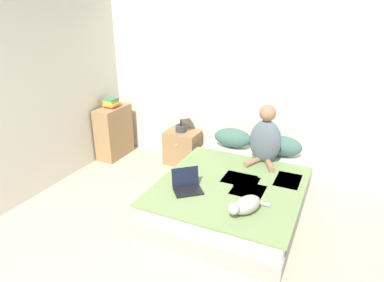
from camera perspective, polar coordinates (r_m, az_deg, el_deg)
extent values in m
cube|color=beige|center=(4.77, 8.38, 9.72)|extent=(5.13, 0.05, 2.55)
cube|color=beige|center=(4.53, -25.39, 7.13)|extent=(0.05, 4.33, 2.55)
cube|color=#9E998E|center=(4.15, 7.19, -9.69)|extent=(1.49, 2.04, 0.21)
cube|color=silver|center=(4.05, 7.32, -7.31)|extent=(1.47, 2.01, 0.18)
cube|color=#758E56|center=(3.83, 6.43, -7.36)|extent=(1.54, 1.63, 0.02)
cube|color=#5B9384|center=(3.76, 9.31, -8.11)|extent=(0.34, 0.33, 0.01)
cube|color=#5B9384|center=(3.91, 9.16, -6.80)|extent=(0.24, 0.31, 0.01)
cube|color=#5B9384|center=(4.05, 15.68, -6.35)|extent=(0.27, 0.39, 0.01)
cube|color=#5B9384|center=(3.96, 7.85, -6.32)|extent=(0.36, 0.31, 0.01)
ellipsoid|color=#42665B|center=(4.77, 6.79, 0.56)|extent=(0.53, 0.30, 0.25)
ellipsoid|color=#42665B|center=(4.62, 14.70, -0.76)|extent=(0.53, 0.30, 0.25)
ellipsoid|color=slate|center=(4.31, 12.12, -0.05)|extent=(0.39, 0.21, 0.55)
sphere|color=#9E7051|center=(4.19, 12.52, 4.58)|extent=(0.20, 0.20, 0.20)
cylinder|color=#9E7051|center=(4.31, 10.05, -3.40)|extent=(0.18, 0.28, 0.07)
cylinder|color=#9E7051|center=(4.27, 12.82, -3.89)|extent=(0.18, 0.28, 0.07)
ellipsoid|color=#A8A399|center=(3.34, 9.18, -10.45)|extent=(0.30, 0.36, 0.17)
sphere|color=#A8A399|center=(3.22, 6.95, -11.16)|extent=(0.11, 0.11, 0.11)
cone|color=#A8A399|center=(3.18, 7.38, -10.76)|extent=(0.05, 0.05, 0.05)
cone|color=#A8A399|center=(3.21, 6.61, -10.29)|extent=(0.05, 0.05, 0.05)
cylinder|color=#A8A399|center=(3.51, 11.55, -10.19)|extent=(0.17, 0.04, 0.04)
cube|color=black|center=(3.67, -0.64, -8.36)|extent=(0.36, 0.35, 0.02)
cube|color=black|center=(3.72, -1.14, -5.94)|extent=(0.26, 0.23, 0.21)
cube|color=#937047|center=(5.14, -1.63, -1.08)|extent=(0.49, 0.36, 0.51)
sphere|color=tan|center=(4.95, -2.63, -0.68)|extent=(0.03, 0.03, 0.03)
cylinder|color=#38383D|center=(5.04, -1.84, 2.10)|extent=(0.17, 0.17, 0.09)
cylinder|color=#38383D|center=(5.00, -1.86, 3.40)|extent=(0.02, 0.02, 0.15)
cone|color=white|center=(4.94, -1.88, 5.53)|extent=(0.28, 0.28, 0.24)
cube|color=#99754C|center=(5.48, -12.87, 1.48)|extent=(0.30, 0.61, 0.80)
cube|color=#B24238|center=(5.36, -13.18, 5.69)|extent=(0.16, 0.19, 0.04)
cube|color=gold|center=(5.34, -13.24, 6.01)|extent=(0.19, 0.22, 0.03)
cube|color=gold|center=(5.33, -13.36, 6.40)|extent=(0.17, 0.22, 0.04)
cube|color=#3D7A51|center=(5.33, -13.39, 6.78)|extent=(0.18, 0.19, 0.03)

